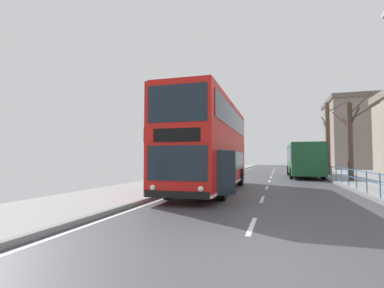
% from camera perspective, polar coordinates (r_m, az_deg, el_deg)
% --- Properties ---
extents(ground, '(15.80, 140.00, 0.20)m').
position_cam_1_polar(ground, '(5.14, 0.57, -21.59)').
color(ground, '#424247').
extents(double_decker_bus_main, '(3.28, 10.77, 4.53)m').
position_cam_1_polar(double_decker_bus_main, '(14.78, 3.66, -0.25)').
color(double_decker_bus_main, red).
rests_on(double_decker_bus_main, ground).
extents(background_bus_far_lane, '(2.73, 9.37, 2.95)m').
position_cam_1_polar(background_bus_far_lane, '(27.65, 21.57, -2.85)').
color(background_bus_far_lane, '#19512D').
rests_on(background_bus_far_lane, ground).
extents(pedestrian_railing_far_kerb, '(0.05, 26.38, 0.98)m').
position_cam_1_polar(pedestrian_railing_far_kerb, '(15.88, 30.95, -5.71)').
color(pedestrian_railing_far_kerb, '#386BA8').
rests_on(pedestrian_railing_far_kerb, ground).
extents(bare_tree_far_01, '(2.87, 2.34, 5.93)m').
position_cam_1_polar(bare_tree_far_01, '(22.60, 29.36, 1.09)').
color(bare_tree_far_01, '#423328').
rests_on(bare_tree_far_01, ground).
extents(bare_tree_far_02, '(2.46, 2.23, 6.93)m').
position_cam_1_polar(bare_tree_far_02, '(30.10, 25.74, 1.32)').
color(bare_tree_far_02, '#4C3D2D').
rests_on(bare_tree_far_02, ground).
extents(background_building_00, '(11.02, 11.67, 11.49)m').
position_cam_1_polar(background_building_00, '(53.97, 31.26, 1.85)').
color(background_building_00, slate).
rests_on(background_building_00, ground).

